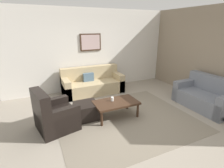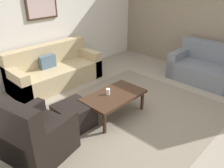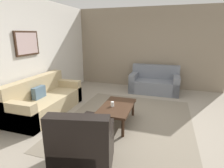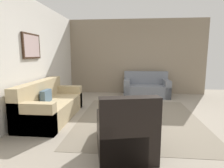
{
  "view_description": "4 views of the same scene",
  "coord_description": "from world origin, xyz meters",
  "px_view_note": "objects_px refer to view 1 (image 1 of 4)",
  "views": [
    {
      "loc": [
        -1.88,
        -3.29,
        2.2
      ],
      "look_at": [
        -0.23,
        0.28,
        0.87
      ],
      "focal_mm": 27.31,
      "sensor_mm": 36.0,
      "label": 1
    },
    {
      "loc": [
        -2.7,
        -2.19,
        2.33
      ],
      "look_at": [
        -0.17,
        0.24,
        0.61
      ],
      "focal_mm": 36.64,
      "sensor_mm": 36.0,
      "label": 2
    },
    {
      "loc": [
        -3.63,
        -0.78,
        1.9
      ],
      "look_at": [
        0.06,
        0.39,
        0.82
      ],
      "focal_mm": 28.96,
      "sensor_mm": 36.0,
      "label": 3
    },
    {
      "loc": [
        -4.2,
        0.23,
        1.49
      ],
      "look_at": [
        -0.14,
        0.62,
        0.84
      ],
      "focal_mm": 29.62,
      "sensor_mm": 36.0,
      "label": 4
    }
  ],
  "objects_px": {
    "armchair_leather": "(53,117)",
    "framed_artwork": "(91,42)",
    "ottoman": "(87,111)",
    "couch_loveseat": "(207,97)",
    "cup": "(112,99)",
    "couch_main": "(92,84)",
    "coffee_table": "(116,104)"
  },
  "relations": [
    {
      "from": "couch_main",
      "to": "framed_artwork",
      "type": "relative_size",
      "value": 2.76
    },
    {
      "from": "cup",
      "to": "framed_artwork",
      "type": "distance_m",
      "value": 2.54
    },
    {
      "from": "armchair_leather",
      "to": "framed_artwork",
      "type": "bearing_deg",
      "value": 53.7
    },
    {
      "from": "ottoman",
      "to": "framed_artwork",
      "type": "distance_m",
      "value": 2.67
    },
    {
      "from": "couch_loveseat",
      "to": "cup",
      "type": "relative_size",
      "value": 14.9
    },
    {
      "from": "ottoman",
      "to": "framed_artwork",
      "type": "relative_size",
      "value": 0.76
    },
    {
      "from": "ottoman",
      "to": "cup",
      "type": "xyz_separation_m",
      "value": [
        0.64,
        -0.16,
        0.26
      ]
    },
    {
      "from": "cup",
      "to": "armchair_leather",
      "type": "bearing_deg",
      "value": -179.09
    },
    {
      "from": "couch_main",
      "to": "coffee_table",
      "type": "height_order",
      "value": "couch_main"
    },
    {
      "from": "armchair_leather",
      "to": "framed_artwork",
      "type": "distance_m",
      "value": 3.1
    },
    {
      "from": "ottoman",
      "to": "cup",
      "type": "relative_size",
      "value": 5.3
    },
    {
      "from": "couch_loveseat",
      "to": "ottoman",
      "type": "height_order",
      "value": "couch_loveseat"
    },
    {
      "from": "ottoman",
      "to": "coffee_table",
      "type": "xyz_separation_m",
      "value": [
        0.7,
        -0.24,
        0.16
      ]
    },
    {
      "from": "armchair_leather",
      "to": "cup",
      "type": "bearing_deg",
      "value": 0.91
    },
    {
      "from": "armchair_leather",
      "to": "cup",
      "type": "distance_m",
      "value": 1.45
    },
    {
      "from": "armchair_leather",
      "to": "ottoman",
      "type": "xyz_separation_m",
      "value": [
        0.81,
        0.18,
        -0.11
      ]
    },
    {
      "from": "couch_loveseat",
      "to": "ottoman",
      "type": "xyz_separation_m",
      "value": [
        -3.3,
        0.82,
        -0.1
      ]
    },
    {
      "from": "couch_main",
      "to": "cup",
      "type": "xyz_separation_m",
      "value": [
        -0.07,
        -1.82,
        0.16
      ]
    },
    {
      "from": "couch_main",
      "to": "cup",
      "type": "distance_m",
      "value": 1.83
    },
    {
      "from": "couch_main",
      "to": "coffee_table",
      "type": "relative_size",
      "value": 1.85
    },
    {
      "from": "cup",
      "to": "framed_artwork",
      "type": "bearing_deg",
      "value": 84.86
    },
    {
      "from": "armchair_leather",
      "to": "coffee_table",
      "type": "distance_m",
      "value": 1.51
    },
    {
      "from": "ottoman",
      "to": "framed_artwork",
      "type": "bearing_deg",
      "value": 67.86
    },
    {
      "from": "couch_main",
      "to": "coffee_table",
      "type": "distance_m",
      "value": 1.9
    },
    {
      "from": "armchair_leather",
      "to": "cup",
      "type": "height_order",
      "value": "armchair_leather"
    },
    {
      "from": "couch_loveseat",
      "to": "armchair_leather",
      "type": "distance_m",
      "value": 4.16
    },
    {
      "from": "couch_main",
      "to": "armchair_leather",
      "type": "distance_m",
      "value": 2.38
    },
    {
      "from": "couch_loveseat",
      "to": "armchair_leather",
      "type": "relative_size",
      "value": 1.65
    },
    {
      "from": "coffee_table",
      "to": "framed_artwork",
      "type": "xyz_separation_m",
      "value": [
        0.14,
        2.3,
        1.32
      ]
    },
    {
      "from": "cup",
      "to": "ottoman",
      "type": "bearing_deg",
      "value": 166.13
    },
    {
      "from": "couch_loveseat",
      "to": "framed_artwork",
      "type": "relative_size",
      "value": 2.14
    },
    {
      "from": "couch_main",
      "to": "couch_loveseat",
      "type": "relative_size",
      "value": 1.29
    }
  ]
}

